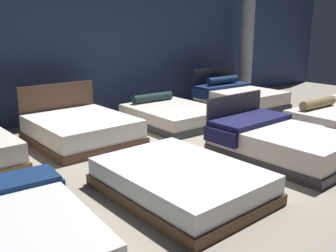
# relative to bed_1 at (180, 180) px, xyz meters

# --- Properties ---
(ground_plane) EXTENTS (18.00, 18.00, 0.02)m
(ground_plane) POSITION_rel_bed_1_xyz_m (1.09, 0.99, -0.19)
(ground_plane) COLOR gray
(showroom_back_wall) EXTENTS (18.00, 0.06, 3.50)m
(showroom_back_wall) POSITION_rel_bed_1_xyz_m (1.09, 4.59, 1.57)
(showroom_back_wall) COLOR navy
(showroom_back_wall) RESTS_ON ground_plane
(bed_1) EXTENTS (1.59, 2.14, 0.37)m
(bed_1) POSITION_rel_bed_1_xyz_m (0.00, 0.00, 0.00)
(bed_1) COLOR brown
(bed_1) RESTS_ON ground_plane
(bed_2) EXTENTS (1.63, 2.15, 0.90)m
(bed_2) POSITION_rel_bed_1_xyz_m (2.14, 0.07, 0.07)
(bed_2) COLOR #2B2A2D
(bed_2) RESTS_ON ground_plane
(bed_5) EXTENTS (1.71, 2.00, 0.96)m
(bed_5) POSITION_rel_bed_1_xyz_m (-0.01, 2.83, 0.05)
(bed_5) COLOR brown
(bed_5) RESTS_ON ground_plane
(bed_6) EXTENTS (1.62, 2.03, 0.56)m
(bed_6) POSITION_rel_bed_1_xyz_m (2.13, 2.80, 0.01)
(bed_6) COLOR #2A2F2F
(bed_6) RESTS_ON ground_plane
(bed_7) EXTENTS (1.67, 1.96, 0.98)m
(bed_7) POSITION_rel_bed_1_xyz_m (4.26, 2.83, 0.10)
(bed_7) COLOR black
(bed_7) RESTS_ON ground_plane
(support_pillar) EXTENTS (0.38, 0.38, 3.50)m
(support_pillar) POSITION_rel_bed_1_xyz_m (5.84, 3.99, 1.57)
(support_pillar) COLOR #99999E
(support_pillar) RESTS_ON ground_plane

